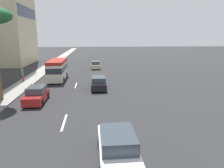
{
  "coord_description": "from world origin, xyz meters",
  "views": [
    {
      "loc": [
        -2.28,
        -2.21,
        6.38
      ],
      "look_at": [
        19.63,
        -4.3,
        1.36
      ],
      "focal_mm": 33.63,
      "sensor_mm": 36.0,
      "label": 1
    }
  ],
  "objects_px": {
    "car_third": "(95,65)",
    "car_fifth": "(117,147)",
    "pedestrian_mid_block": "(23,74)",
    "car_lead": "(37,95)",
    "car_second": "(99,83)",
    "minibus_fourth": "(58,69)"
  },
  "relations": [
    {
      "from": "car_third",
      "to": "car_fifth",
      "type": "xyz_separation_m",
      "value": [
        -32.13,
        -0.54,
        0.07
      ]
    },
    {
      "from": "car_fifth",
      "to": "pedestrian_mid_block",
      "type": "xyz_separation_m",
      "value": [
        20.64,
        11.07,
        0.34
      ]
    },
    {
      "from": "car_lead",
      "to": "car_third",
      "type": "xyz_separation_m",
      "value": [
        21.39,
        -6.19,
        -0.02
      ]
    },
    {
      "from": "car_second",
      "to": "pedestrian_mid_block",
      "type": "xyz_separation_m",
      "value": [
        5.17,
        10.6,
        0.39
      ]
    },
    {
      "from": "car_third",
      "to": "pedestrian_mid_block",
      "type": "relative_size",
      "value": 2.26
    },
    {
      "from": "car_lead",
      "to": "car_second",
      "type": "xyz_separation_m",
      "value": [
        4.73,
        -6.26,
        -0.0
      ]
    },
    {
      "from": "minibus_fourth",
      "to": "pedestrian_mid_block",
      "type": "bearing_deg",
      "value": -80.82
    },
    {
      "from": "car_lead",
      "to": "pedestrian_mid_block",
      "type": "relative_size",
      "value": 2.35
    },
    {
      "from": "minibus_fourth",
      "to": "car_fifth",
      "type": "bearing_deg",
      "value": 16.38
    },
    {
      "from": "car_lead",
      "to": "car_fifth",
      "type": "xyz_separation_m",
      "value": [
        -10.74,
        -6.73,
        0.05
      ]
    },
    {
      "from": "car_third",
      "to": "car_fifth",
      "type": "distance_m",
      "value": 32.13
    },
    {
      "from": "car_second",
      "to": "car_third",
      "type": "relative_size",
      "value": 1.07
    },
    {
      "from": "minibus_fourth",
      "to": "car_fifth",
      "type": "height_order",
      "value": "minibus_fourth"
    },
    {
      "from": "car_fifth",
      "to": "pedestrian_mid_block",
      "type": "bearing_deg",
      "value": 28.21
    },
    {
      "from": "car_lead",
      "to": "pedestrian_mid_block",
      "type": "distance_m",
      "value": 10.81
    },
    {
      "from": "car_fifth",
      "to": "car_lead",
      "type": "bearing_deg",
      "value": 32.06
    },
    {
      "from": "car_third",
      "to": "minibus_fourth",
      "type": "distance_m",
      "value": 12.2
    },
    {
      "from": "car_fifth",
      "to": "pedestrian_mid_block",
      "type": "relative_size",
      "value": 2.58
    },
    {
      "from": "car_lead",
      "to": "car_second",
      "type": "height_order",
      "value": "car_lead"
    },
    {
      "from": "car_lead",
      "to": "car_second",
      "type": "distance_m",
      "value": 7.85
    },
    {
      "from": "car_third",
      "to": "minibus_fourth",
      "type": "bearing_deg",
      "value": 151.76
    },
    {
      "from": "car_fifth",
      "to": "pedestrian_mid_block",
      "type": "distance_m",
      "value": 23.42
    }
  ]
}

